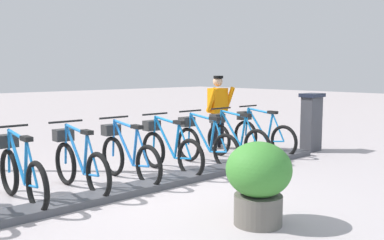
# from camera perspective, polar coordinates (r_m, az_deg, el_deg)

# --- Properties ---
(ground_plane) EXTENTS (60.00, 60.00, 0.00)m
(ground_plane) POSITION_cam_1_polar(r_m,az_deg,el_deg) (6.53, -7.07, -9.29)
(ground_plane) COLOR #ABA0A1
(dock_rail_base) EXTENTS (0.44, 8.55, 0.10)m
(dock_rail_base) POSITION_cam_1_polar(r_m,az_deg,el_deg) (6.52, -7.07, -8.87)
(dock_rail_base) COLOR #47474C
(dock_rail_base) RESTS_ON ground
(payment_kiosk) EXTENTS (0.36, 0.52, 1.28)m
(payment_kiosk) POSITION_cam_1_polar(r_m,az_deg,el_deg) (9.89, 15.45, -0.15)
(payment_kiosk) COLOR #38383D
(payment_kiosk) RESTS_ON ground
(bike_docked_0) EXTENTS (1.72, 0.54, 1.02)m
(bike_docked_0) POSITION_cam_1_polar(r_m,az_deg,el_deg) (9.41, 9.12, -1.78)
(bike_docked_0) COLOR black
(bike_docked_0) RESTS_ON ground
(bike_docked_1) EXTENTS (1.72, 0.54, 1.02)m
(bike_docked_1) POSITION_cam_1_polar(r_m,az_deg,el_deg) (8.75, 5.62, -2.35)
(bike_docked_1) COLOR black
(bike_docked_1) RESTS_ON ground
(bike_docked_2) EXTENTS (1.72, 0.54, 1.02)m
(bike_docked_2) POSITION_cam_1_polar(r_m,az_deg,el_deg) (8.14, 1.57, -3.00)
(bike_docked_2) COLOR black
(bike_docked_2) RESTS_ON ground
(bike_docked_3) EXTENTS (1.72, 0.54, 1.02)m
(bike_docked_3) POSITION_cam_1_polar(r_m,az_deg,el_deg) (7.57, -3.12, -3.73)
(bike_docked_3) COLOR black
(bike_docked_3) RESTS_ON ground
(bike_docked_4) EXTENTS (1.72, 0.54, 1.02)m
(bike_docked_4) POSITION_cam_1_polar(r_m,az_deg,el_deg) (7.06, -8.53, -4.54)
(bike_docked_4) COLOR black
(bike_docked_4) RESTS_ON ground
(bike_docked_5) EXTENTS (1.72, 0.54, 1.02)m
(bike_docked_5) POSITION_cam_1_polar(r_m,az_deg,el_deg) (6.63, -14.73, -5.41)
(bike_docked_5) COLOR black
(bike_docked_5) RESTS_ON ground
(bike_docked_6) EXTENTS (1.72, 0.54, 1.02)m
(bike_docked_6) POSITION_cam_1_polar(r_m,az_deg,el_deg) (6.29, -21.72, -6.32)
(bike_docked_6) COLOR black
(bike_docked_6) RESTS_ON ground
(worker_near_rack) EXTENTS (0.50, 0.65, 1.66)m
(worker_near_rack) POSITION_cam_1_polar(r_m,az_deg,el_deg) (9.84, 3.43, 1.46)
(worker_near_rack) COLOR white
(worker_near_rack) RESTS_ON ground
(planter_bush) EXTENTS (0.76, 0.76, 0.97)m
(planter_bush) POSITION_cam_1_polar(r_m,az_deg,el_deg) (5.06, 8.77, -7.66)
(planter_bush) COLOR #59544C
(planter_bush) RESTS_ON ground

